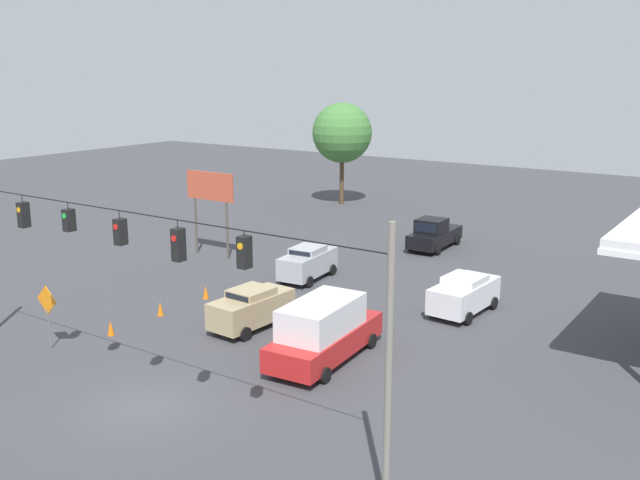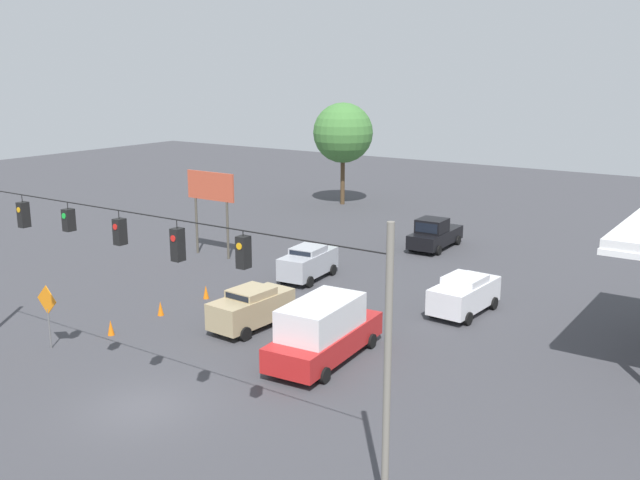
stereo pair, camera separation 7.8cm
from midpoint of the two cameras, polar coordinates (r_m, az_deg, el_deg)
The scene contains 13 objects.
ground_plane at distance 26.92m, azimuth -13.95°, elevation -12.89°, with size 140.00×140.00×0.00m, color #3D3D42.
overhead_signal_span at distance 24.73m, azimuth -15.34°, elevation -2.33°, with size 20.49×0.38×8.11m.
box_truck_red_crossing_near at distance 29.57m, azimuth 0.37°, elevation -7.25°, with size 2.84×6.45×2.62m.
sedan_white_oncoming_far at distance 35.94m, azimuth 11.53°, elevation -4.23°, with size 2.31×4.50×1.92m.
sedan_silver_withflow_far at distance 40.85m, azimuth -0.89°, elevation -1.79°, with size 2.25×4.40×1.92m.
sedan_tan_withflow_mid at distance 33.41m, azimuth -5.43°, elevation -5.39°, with size 2.17×4.37×1.92m.
pickup_truck_black_withflow_deep at distance 48.45m, azimuth 9.20°, elevation 0.45°, with size 2.27×5.17×2.12m.
traffic_cone_nearest at distance 33.93m, azimuth -16.33°, elevation -6.74°, with size 0.31×0.31×0.71m, color orange.
traffic_cone_second at distance 35.95m, azimuth -12.58°, elevation -5.36°, with size 0.31×0.31×0.71m, color orange.
traffic_cone_third at distance 38.07m, azimuth -9.06°, elevation -4.13°, with size 0.31×0.31×0.71m, color orange.
roadside_billboard at distance 45.85m, azimuth -8.69°, elevation 3.67°, with size 3.83×0.16×5.47m.
work_zone_sign at distance 32.69m, azimuth -20.92°, elevation -4.85°, with size 1.27×0.06×2.84m.
tree_horizon_left at distance 63.06m, azimuth 1.89°, elevation 8.55°, with size 5.25×5.25×8.97m.
Camera 2 is at (-18.40, 15.73, 11.80)m, focal length 40.00 mm.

